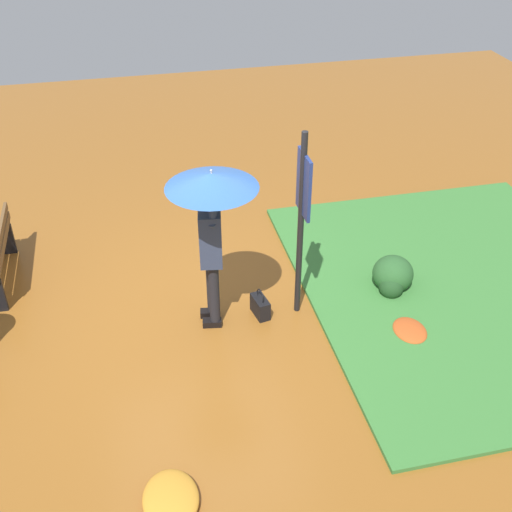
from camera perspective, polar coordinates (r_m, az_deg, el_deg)
The scene contains 8 objects.
ground_plane at distance 7.64m, azimuth -5.06°, elevation -5.37°, with size 18.00×18.00×0.00m, color brown.
grass_verge at distance 8.45m, azimuth 18.27°, elevation -2.63°, with size 4.80×4.00×0.05m.
person_with_umbrella at distance 6.62m, azimuth -4.04°, elevation 4.18°, with size 0.96×0.96×2.04m.
info_sign_post at distance 6.91m, azimuth 4.19°, elevation 4.55°, with size 0.44×0.07×2.30m.
handbag at distance 7.55m, azimuth 0.38°, elevation -4.52°, with size 0.32×0.19×0.37m.
shrub_cluster at distance 8.07m, azimuth 12.15°, elevation -1.78°, with size 0.56×0.51×0.46m.
leaf_pile_near_person at distance 7.54m, azimuth 13.63°, elevation -6.51°, with size 0.47×0.37×0.10m.
leaf_pile_by_bench at distance 5.88m, azimuth -7.66°, elevation -20.78°, with size 0.61×0.49×0.13m.
Camera 1 is at (5.87, -0.64, 4.86)m, focal length 44.60 mm.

